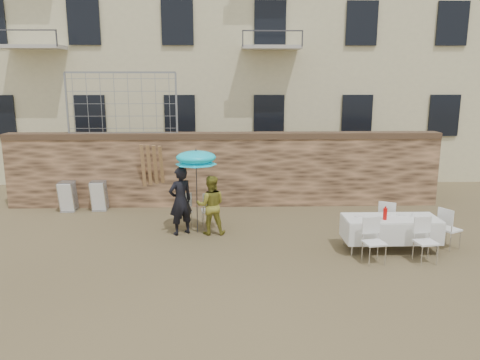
{
  "coord_description": "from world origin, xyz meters",
  "views": [
    {
      "loc": [
        0.09,
        -8.97,
        3.86
      ],
      "look_at": [
        0.4,
        2.2,
        1.4
      ],
      "focal_mm": 35.0,
      "sensor_mm": 36.0,
      "label": 1
    }
  ],
  "objects_px": {
    "man_suit": "(181,201)",
    "banquet_table": "(391,219)",
    "couple_chair_right": "(210,209)",
    "table_chair_front_left": "(374,242)",
    "woman_dress": "(211,205)",
    "couple_chair_left": "(183,210)",
    "chair_stack_left": "(70,194)",
    "table_chair_back": "(387,219)",
    "table_chair_front_right": "(426,241)",
    "soda_bottle": "(385,214)",
    "table_chair_side": "(449,228)",
    "umbrella": "(196,160)",
    "chair_stack_right": "(101,194)"
  },
  "relations": [
    {
      "from": "couple_chair_left",
      "to": "woman_dress",
      "type": "bearing_deg",
      "value": 126.63
    },
    {
      "from": "chair_stack_right",
      "to": "chair_stack_left",
      "type": "bearing_deg",
      "value": 180.0
    },
    {
      "from": "man_suit",
      "to": "table_chair_side",
      "type": "height_order",
      "value": "man_suit"
    },
    {
      "from": "couple_chair_left",
      "to": "banquet_table",
      "type": "bearing_deg",
      "value": 142.46
    },
    {
      "from": "table_chair_front_left",
      "to": "table_chair_back",
      "type": "relative_size",
      "value": 1.0
    },
    {
      "from": "table_chair_front_right",
      "to": "chair_stack_right",
      "type": "distance_m",
      "value": 9.07
    },
    {
      "from": "woman_dress",
      "to": "banquet_table",
      "type": "distance_m",
      "value": 4.29
    },
    {
      "from": "couple_chair_right",
      "to": "umbrella",
      "type": "bearing_deg",
      "value": 47.11
    },
    {
      "from": "umbrella",
      "to": "table_chair_front_left",
      "type": "bearing_deg",
      "value": -28.68
    },
    {
      "from": "woman_dress",
      "to": "table_chair_back",
      "type": "height_order",
      "value": "woman_dress"
    },
    {
      "from": "table_chair_back",
      "to": "table_chair_front_right",
      "type": "bearing_deg",
      "value": 128.34
    },
    {
      "from": "chair_stack_left",
      "to": "banquet_table",
      "type": "bearing_deg",
      "value": -23.24
    },
    {
      "from": "umbrella",
      "to": "woman_dress",
      "type": "bearing_deg",
      "value": -15.95
    },
    {
      "from": "table_chair_back",
      "to": "table_chair_front_left",
      "type": "bearing_deg",
      "value": 90.09
    },
    {
      "from": "couple_chair_left",
      "to": "chair_stack_left",
      "type": "relative_size",
      "value": 1.04
    },
    {
      "from": "couple_chair_right",
      "to": "chair_stack_right",
      "type": "height_order",
      "value": "couple_chair_right"
    },
    {
      "from": "chair_stack_left",
      "to": "table_chair_front_left",
      "type": "bearing_deg",
      "value": -29.21
    },
    {
      "from": "banquet_table",
      "to": "table_chair_back",
      "type": "distance_m",
      "value": 0.86
    },
    {
      "from": "table_chair_front_left",
      "to": "man_suit",
      "type": "bearing_deg",
      "value": 144.88
    },
    {
      "from": "banquet_table",
      "to": "umbrella",
      "type": "bearing_deg",
      "value": 163.04
    },
    {
      "from": "umbrella",
      "to": "soda_bottle",
      "type": "bearing_deg",
      "value": -19.52
    },
    {
      "from": "chair_stack_right",
      "to": "couple_chair_left",
      "type": "bearing_deg",
      "value": -34.35
    },
    {
      "from": "chair_stack_right",
      "to": "couple_chair_right",
      "type": "bearing_deg",
      "value": -28.31
    },
    {
      "from": "chair_stack_right",
      "to": "table_chair_side",
      "type": "bearing_deg",
      "value": -21.5
    },
    {
      "from": "umbrella",
      "to": "table_chair_back",
      "type": "relative_size",
      "value": 2.07
    },
    {
      "from": "umbrella",
      "to": "soda_bottle",
      "type": "xyz_separation_m",
      "value": [
        4.25,
        -1.51,
        -0.97
      ]
    },
    {
      "from": "couple_chair_right",
      "to": "man_suit",
      "type": "bearing_deg",
      "value": 28.95
    },
    {
      "from": "couple_chair_right",
      "to": "table_chair_front_left",
      "type": "bearing_deg",
      "value": 135.05
    },
    {
      "from": "banquet_table",
      "to": "soda_bottle",
      "type": "xyz_separation_m",
      "value": [
        -0.2,
        -0.15,
        0.17
      ]
    },
    {
      "from": "man_suit",
      "to": "woman_dress",
      "type": "relative_size",
      "value": 1.15
    },
    {
      "from": "table_chair_front_left",
      "to": "chair_stack_left",
      "type": "bearing_deg",
      "value": 140.94
    },
    {
      "from": "woman_dress",
      "to": "couple_chair_left",
      "type": "height_order",
      "value": "woman_dress"
    },
    {
      "from": "man_suit",
      "to": "table_chair_side",
      "type": "relative_size",
      "value": 1.79
    },
    {
      "from": "table_chair_front_right",
      "to": "chair_stack_left",
      "type": "xyz_separation_m",
      "value": [
        -8.86,
        4.34,
        -0.02
      ]
    },
    {
      "from": "umbrella",
      "to": "chair_stack_right",
      "type": "bearing_deg",
      "value": 143.42
    },
    {
      "from": "umbrella",
      "to": "chair_stack_right",
      "type": "xyz_separation_m",
      "value": [
        -3.01,
        2.23,
        -1.41
      ]
    },
    {
      "from": "woman_dress",
      "to": "table_chair_front_left",
      "type": "bearing_deg",
      "value": 148.61
    },
    {
      "from": "couple_chair_right",
      "to": "banquet_table",
      "type": "height_order",
      "value": "couple_chair_right"
    },
    {
      "from": "man_suit",
      "to": "chair_stack_left",
      "type": "xyz_separation_m",
      "value": [
        -3.51,
        2.33,
        -0.4
      ]
    },
    {
      "from": "couple_chair_left",
      "to": "table_chair_side",
      "type": "bearing_deg",
      "value": 147.61
    },
    {
      "from": "chair_stack_left",
      "to": "couple_chair_right",
      "type": "bearing_deg",
      "value": -22.95
    },
    {
      "from": "man_suit",
      "to": "banquet_table",
      "type": "distance_m",
      "value": 5.02
    },
    {
      "from": "couple_chair_right",
      "to": "table_chair_front_left",
      "type": "height_order",
      "value": "same"
    },
    {
      "from": "table_chair_side",
      "to": "table_chair_back",
      "type": "bearing_deg",
      "value": 31.52
    },
    {
      "from": "woman_dress",
      "to": "couple_chair_right",
      "type": "distance_m",
      "value": 0.61
    },
    {
      "from": "couple_chair_left",
      "to": "table_chair_front_right",
      "type": "xyz_separation_m",
      "value": [
        5.35,
        -2.56,
        0.0
      ]
    },
    {
      "from": "couple_chair_right",
      "to": "soda_bottle",
      "type": "height_order",
      "value": "soda_bottle"
    },
    {
      "from": "man_suit",
      "to": "soda_bottle",
      "type": "distance_m",
      "value": 4.86
    },
    {
      "from": "soda_bottle",
      "to": "table_chair_back",
      "type": "relative_size",
      "value": 0.27
    },
    {
      "from": "umbrella",
      "to": "table_chair_side",
      "type": "relative_size",
      "value": 2.07
    }
  ]
}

